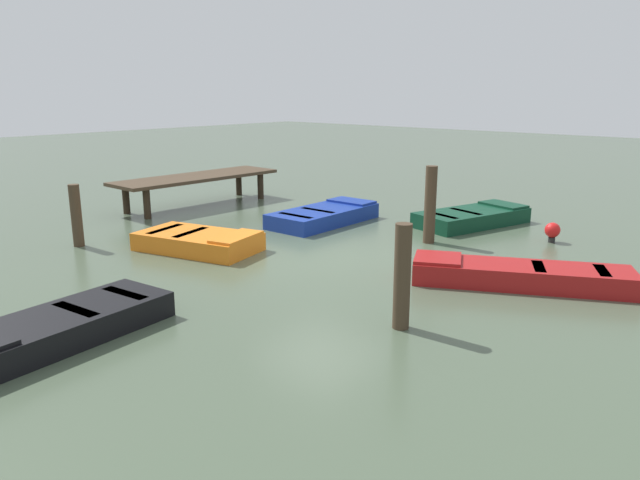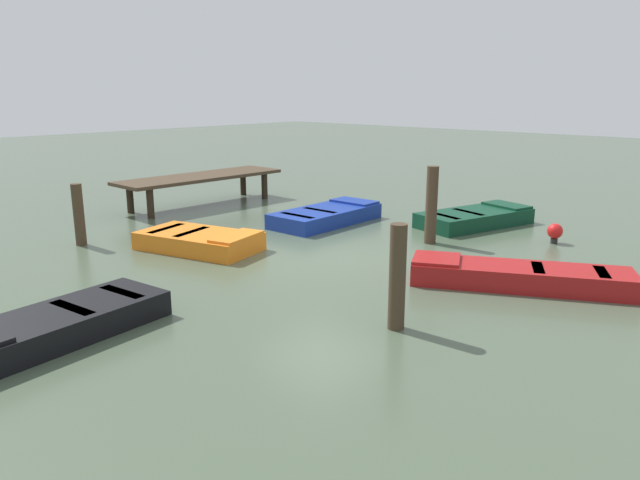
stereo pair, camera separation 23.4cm
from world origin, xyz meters
name	(u,v)px [view 1 (the left image)]	position (x,y,z in m)	size (l,w,h in m)	color
ground_plane	(320,255)	(0.00, 0.00, 0.00)	(80.00, 80.00, 0.00)	#475642
dock_segment	(197,179)	(1.83, 6.71, 0.83)	(5.40, 1.68, 0.95)	#423323
rowboat_red	(519,274)	(0.88, -4.16, 0.22)	(2.71, 3.96, 0.46)	maroon
rowboat_dark_green	(472,217)	(5.02, -1.07, 0.22)	(3.43, 2.17, 0.46)	#0C3823
rowboat_orange	(199,241)	(-1.49, 2.35, 0.22)	(2.09, 2.99, 0.46)	orange
rowboat_black	(60,326)	(-5.94, -0.19, 0.22)	(3.32, 1.59, 0.46)	black
rowboat_blue	(324,215)	(2.55, 2.09, 0.22)	(3.28, 1.50, 0.46)	navy
mooring_piling_far_left	(402,277)	(-2.28, -3.65, 0.82)	(0.26, 0.26, 1.64)	#423323
mooring_piling_near_right	(76,216)	(-3.10, 4.77, 0.73)	(0.25, 0.25, 1.45)	#423323
mooring_piling_center	(430,205)	(2.57, -1.20, 0.92)	(0.27, 0.27, 1.83)	#423323
marker_buoy	(552,231)	(4.54, -3.40, 0.29)	(0.36, 0.36, 0.48)	#262626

